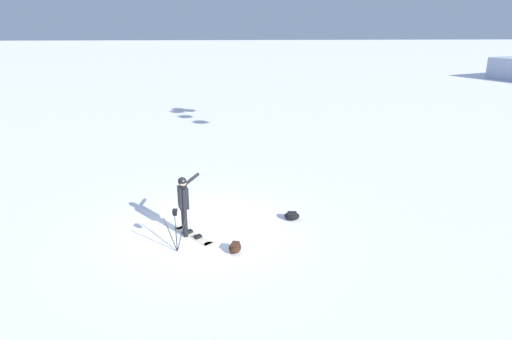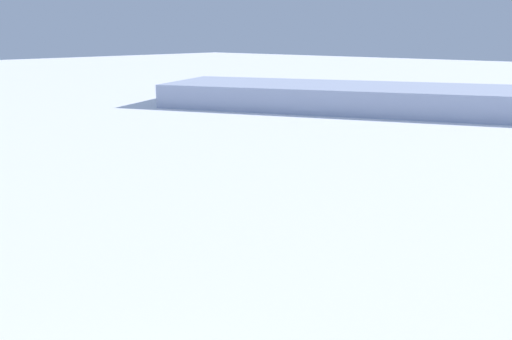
{
  "view_description": "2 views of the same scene",
  "coord_description": "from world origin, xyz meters",
  "px_view_note": "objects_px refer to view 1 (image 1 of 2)",
  "views": [
    {
      "loc": [
        0.84,
        -12.12,
        5.9
      ],
      "look_at": [
        1.59,
        -0.3,
        1.92
      ],
      "focal_mm": 30.84,
      "sensor_mm": 36.0,
      "label": 1
    },
    {
      "loc": [
        -3.12,
        -5.83,
        7.11
      ],
      "look_at": [
        4.27,
        0.63,
        4.56
      ],
      "focal_mm": 36.65,
      "sensor_mm": 36.0,
      "label": 2
    }
  ],
  "objects_px": {
    "snowboard": "(193,235)",
    "gear_bag_large": "(235,247)",
    "snowboarder": "(184,200)",
    "gear_bag_small": "(292,216)",
    "camera_tripod": "(175,221)"
  },
  "relations": [
    {
      "from": "snowboard",
      "to": "gear_bag_large",
      "type": "relative_size",
      "value": 2.72
    },
    {
      "from": "snowboard",
      "to": "snowboarder",
      "type": "bearing_deg",
      "value": 158.76
    },
    {
      "from": "snowboard",
      "to": "gear_bag_small",
      "type": "height_order",
      "value": "gear_bag_small"
    },
    {
      "from": "camera_tripod",
      "to": "gear_bag_small",
      "type": "xyz_separation_m",
      "value": [
        3.4,
        1.8,
        -0.76
      ]
    },
    {
      "from": "snowboard",
      "to": "gear_bag_small",
      "type": "relative_size",
      "value": 2.86
    },
    {
      "from": "snowboarder",
      "to": "snowboard",
      "type": "relative_size",
      "value": 1.26
    },
    {
      "from": "snowboard",
      "to": "gear_bag_large",
      "type": "xyz_separation_m",
      "value": [
        1.2,
        -1.03,
        0.12
      ]
    },
    {
      "from": "snowboarder",
      "to": "gear_bag_large",
      "type": "relative_size",
      "value": 3.44
    },
    {
      "from": "snowboarder",
      "to": "gear_bag_small",
      "type": "bearing_deg",
      "value": 14.18
    },
    {
      "from": "gear_bag_small",
      "to": "snowboarder",
      "type": "bearing_deg",
      "value": -165.82
    },
    {
      "from": "snowboard",
      "to": "gear_bag_large",
      "type": "height_order",
      "value": "gear_bag_large"
    },
    {
      "from": "gear_bag_large",
      "to": "gear_bag_small",
      "type": "xyz_separation_m",
      "value": [
        1.82,
        1.95,
        -0.01
      ]
    },
    {
      "from": "snowboard",
      "to": "camera_tripod",
      "type": "relative_size",
      "value": 1.17
    },
    {
      "from": "snowboarder",
      "to": "snowboard",
      "type": "bearing_deg",
      "value": -21.24
    },
    {
      "from": "snowboard",
      "to": "gear_bag_large",
      "type": "bearing_deg",
      "value": -40.8
    }
  ]
}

